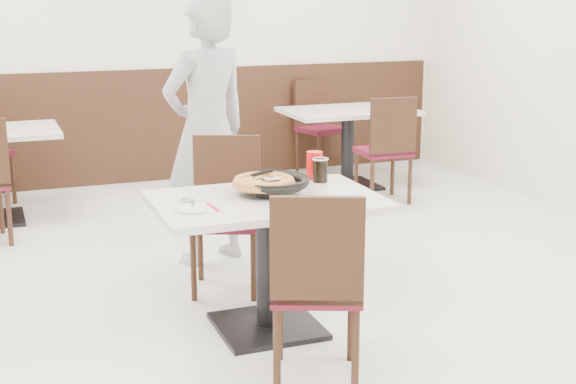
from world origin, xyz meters
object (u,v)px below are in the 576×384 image
object	(u,v)px
bg_chair_right_near	(383,149)
bg_table_right	(348,148)
side_plate	(193,209)
main_table	(267,264)
chair_far	(225,217)
diner_person	(207,131)
chair_near	(316,284)
cola_glass	(320,171)
pizza_pan	(272,186)
red_cup	(315,165)
pizza	(264,184)
bg_chair_right_far	(322,127)

from	to	relation	value
bg_chair_right_near	bg_table_right	bearing A→B (deg)	99.22
side_plate	bg_chair_right_near	xyz separation A→B (m)	(2.33, 2.41, -0.28)
main_table	chair_far	xyz separation A→B (m)	(-0.04, 0.66, 0.10)
main_table	diner_person	xyz separation A→B (m)	(0.02, 1.26, 0.54)
main_table	chair_near	distance (m)	0.63
cola_glass	diner_person	bearing A→B (deg)	111.10
chair_far	cola_glass	size ratio (longest dim) A/B	7.31
chair_near	pizza_pan	xyz separation A→B (m)	(0.03, 0.70, 0.32)
red_cup	bg_table_right	world-z (taller)	red_cup
pizza_pan	cola_glass	world-z (taller)	cola_glass
main_table	pizza	distance (m)	0.44
chair_far	pizza	distance (m)	0.68
bg_chair_right_far	diner_person	bearing A→B (deg)	36.73
side_plate	chair_near	bearing A→B (deg)	-47.79
chair_near	bg_table_right	size ratio (longest dim) A/B	0.79
diner_person	pizza_pan	bearing A→B (deg)	71.44
cola_glass	side_plate	bearing A→B (deg)	-157.27
red_cup	pizza_pan	bearing A→B (deg)	-144.49
side_plate	cola_glass	bearing A→B (deg)	22.73
chair_near	chair_far	distance (m)	1.28
cola_glass	pizza_pan	bearing A→B (deg)	-155.63
cola_glass	bg_table_right	xyz separation A→B (m)	(1.42, 2.67, -0.44)
side_plate	pizza	bearing A→B (deg)	22.57
main_table	side_plate	distance (m)	0.59
chair_near	side_plate	world-z (taller)	chair_near
pizza_pan	bg_chair_right_far	distance (m)	3.96
chair_near	red_cup	distance (m)	1.09
pizza_pan	cola_glass	size ratio (longest dim) A/B	2.75
chair_far	bg_chair_right_near	world-z (taller)	same
main_table	cola_glass	distance (m)	0.65
pizza_pan	bg_chair_right_far	xyz separation A→B (m)	(1.80, 3.52, -0.32)
pizza	side_plate	bearing A→B (deg)	-157.43
pizza	side_plate	world-z (taller)	pizza
chair_near	side_plate	bearing A→B (deg)	154.21
cola_glass	chair_near	bearing A→B (deg)	-114.08
chair_near	diner_person	world-z (taller)	diner_person
chair_near	bg_chair_right_far	world-z (taller)	same
cola_glass	red_cup	xyz separation A→B (m)	(0.00, 0.09, 0.02)
bg_chair_right_near	bg_chair_right_far	distance (m)	1.30
pizza_pan	cola_glass	distance (m)	0.39
pizza_pan	cola_glass	xyz separation A→B (m)	(0.35, 0.16, 0.02)
cola_glass	red_cup	world-z (taller)	red_cup
main_table	red_cup	distance (m)	0.70
side_plate	bg_chair_right_near	size ratio (longest dim) A/B	0.18
main_table	bg_chair_right_near	xyz separation A→B (m)	(1.90, 2.30, 0.10)
pizza_pan	red_cup	world-z (taller)	red_cup
cola_glass	bg_chair_right_near	size ratio (longest dim) A/B	0.14
chair_far	pizza_pan	distance (m)	0.67
pizza	bg_chair_right_near	size ratio (longest dim) A/B	0.36
chair_near	red_cup	bearing A→B (deg)	89.90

